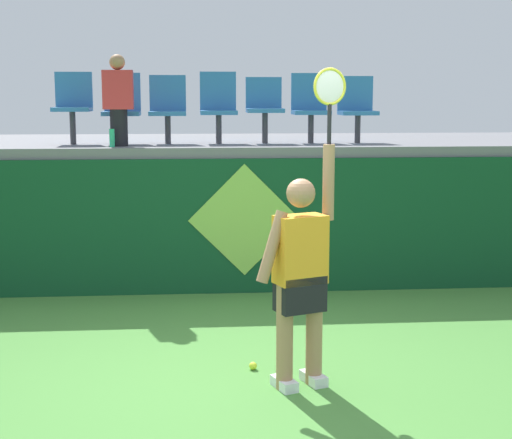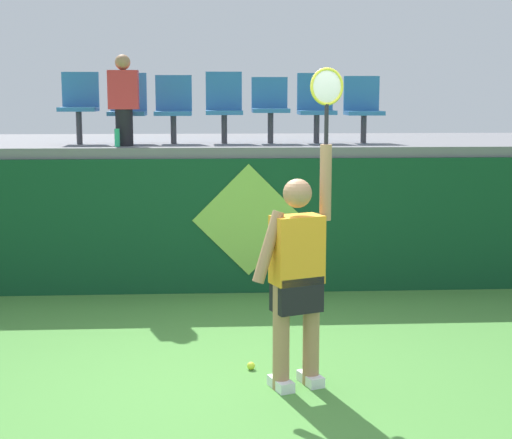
{
  "view_description": "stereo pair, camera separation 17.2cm",
  "coord_description": "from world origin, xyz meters",
  "px_view_note": "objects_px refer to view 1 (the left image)",
  "views": [
    {
      "loc": [
        -0.31,
        -5.76,
        2.26
      ],
      "look_at": [
        0.25,
        1.06,
        1.15
      ],
      "focal_mm": 54.96,
      "sensor_mm": 36.0,
      "label": 1
    },
    {
      "loc": [
        -0.14,
        -5.78,
        2.26
      ],
      "look_at": [
        0.25,
        1.06,
        1.15
      ],
      "focal_mm": 54.96,
      "sensor_mm": 36.0,
      "label": 2
    }
  ],
  "objects_px": {
    "tennis_ball": "(253,366)",
    "stadium_chair_3": "(218,105)",
    "stadium_chair_5": "(310,105)",
    "spectator_0": "(118,99)",
    "stadium_chair_0": "(73,103)",
    "tennis_player": "(301,271)",
    "stadium_chair_1": "(122,106)",
    "stadium_chair_4": "(264,106)",
    "stadium_chair_2": "(168,106)",
    "water_bottle": "(112,138)",
    "stadium_chair_6": "(357,106)"
  },
  "relations": [
    {
      "from": "tennis_ball",
      "to": "stadium_chair_2",
      "type": "relative_size",
      "value": 0.08
    },
    {
      "from": "tennis_ball",
      "to": "stadium_chair_5",
      "type": "distance_m",
      "value": 4.1
    },
    {
      "from": "tennis_player",
      "to": "stadium_chair_4",
      "type": "xyz_separation_m",
      "value": [
        0.07,
        3.77,
        1.2
      ]
    },
    {
      "from": "stadium_chair_6",
      "to": "spectator_0",
      "type": "xyz_separation_m",
      "value": [
        -2.86,
        -0.44,
        0.09
      ]
    },
    {
      "from": "stadium_chair_1",
      "to": "stadium_chair_3",
      "type": "xyz_separation_m",
      "value": [
        1.16,
        0.0,
        0.01
      ]
    },
    {
      "from": "tennis_player",
      "to": "stadium_chair_1",
      "type": "distance_m",
      "value": 4.3
    },
    {
      "from": "tennis_ball",
      "to": "stadium_chair_3",
      "type": "distance_m",
      "value": 3.99
    },
    {
      "from": "tennis_ball",
      "to": "stadium_chair_6",
      "type": "bearing_deg",
      "value": 65.53
    },
    {
      "from": "stadium_chair_2",
      "to": "tennis_ball",
      "type": "bearing_deg",
      "value": -77.33
    },
    {
      "from": "water_bottle",
      "to": "stadium_chair_0",
      "type": "relative_size",
      "value": 0.24
    },
    {
      "from": "water_bottle",
      "to": "stadium_chair_3",
      "type": "height_order",
      "value": "stadium_chair_3"
    },
    {
      "from": "tennis_player",
      "to": "tennis_ball",
      "type": "bearing_deg",
      "value": 131.15
    },
    {
      "from": "stadium_chair_1",
      "to": "water_bottle",
      "type": "bearing_deg",
      "value": -96.18
    },
    {
      "from": "stadium_chair_1",
      "to": "stadium_chair_3",
      "type": "bearing_deg",
      "value": 0.02
    },
    {
      "from": "stadium_chair_5",
      "to": "stadium_chair_6",
      "type": "relative_size",
      "value": 1.04
    },
    {
      "from": "tennis_player",
      "to": "stadium_chair_3",
      "type": "height_order",
      "value": "stadium_chair_3"
    },
    {
      "from": "stadium_chair_5",
      "to": "spectator_0",
      "type": "distance_m",
      "value": 2.32
    },
    {
      "from": "tennis_ball",
      "to": "stadium_chair_5",
      "type": "relative_size",
      "value": 0.08
    },
    {
      "from": "water_bottle",
      "to": "spectator_0",
      "type": "relative_size",
      "value": 0.2
    },
    {
      "from": "stadium_chair_3",
      "to": "stadium_chair_6",
      "type": "distance_m",
      "value": 1.7
    },
    {
      "from": "stadium_chair_2",
      "to": "stadium_chair_6",
      "type": "distance_m",
      "value": 2.31
    },
    {
      "from": "stadium_chair_0",
      "to": "stadium_chair_1",
      "type": "bearing_deg",
      "value": 0.54
    },
    {
      "from": "stadium_chair_2",
      "to": "stadium_chair_4",
      "type": "distance_m",
      "value": 1.17
    },
    {
      "from": "tennis_player",
      "to": "water_bottle",
      "type": "bearing_deg",
      "value": 118.34
    },
    {
      "from": "stadium_chair_3",
      "to": "stadium_chair_5",
      "type": "height_order",
      "value": "stadium_chair_3"
    },
    {
      "from": "stadium_chair_5",
      "to": "spectator_0",
      "type": "relative_size",
      "value": 0.82
    },
    {
      "from": "water_bottle",
      "to": "stadium_chair_5",
      "type": "height_order",
      "value": "stadium_chair_5"
    },
    {
      "from": "water_bottle",
      "to": "stadium_chair_5",
      "type": "bearing_deg",
      "value": 14.53
    },
    {
      "from": "stadium_chair_0",
      "to": "stadium_chair_2",
      "type": "xyz_separation_m",
      "value": [
        1.12,
        0.0,
        -0.04
      ]
    },
    {
      "from": "tennis_player",
      "to": "stadium_chair_3",
      "type": "distance_m",
      "value": 4.0
    },
    {
      "from": "tennis_ball",
      "to": "spectator_0",
      "type": "xyz_separation_m",
      "value": [
        -1.31,
        2.96,
        2.16
      ]
    },
    {
      "from": "water_bottle",
      "to": "tennis_ball",
      "type": "bearing_deg",
      "value": -63.75
    },
    {
      "from": "water_bottle",
      "to": "stadium_chair_4",
      "type": "xyz_separation_m",
      "value": [
        1.78,
        0.6,
        0.35
      ]
    },
    {
      "from": "tennis_ball",
      "to": "stadium_chair_3",
      "type": "height_order",
      "value": "stadium_chair_3"
    },
    {
      "from": "stadium_chair_3",
      "to": "spectator_0",
      "type": "relative_size",
      "value": 0.83
    },
    {
      "from": "water_bottle",
      "to": "stadium_chair_3",
      "type": "relative_size",
      "value": 0.24
    },
    {
      "from": "tennis_ball",
      "to": "stadium_chair_0",
      "type": "bearing_deg",
      "value": 119.06
    },
    {
      "from": "tennis_ball",
      "to": "water_bottle",
      "type": "relative_size",
      "value": 0.32
    },
    {
      "from": "tennis_ball",
      "to": "spectator_0",
      "type": "height_order",
      "value": "spectator_0"
    },
    {
      "from": "water_bottle",
      "to": "spectator_0",
      "type": "bearing_deg",
      "value": 68.38
    },
    {
      "from": "stadium_chair_1",
      "to": "spectator_0",
      "type": "height_order",
      "value": "spectator_0"
    },
    {
      "from": "stadium_chair_6",
      "to": "spectator_0",
      "type": "distance_m",
      "value": 2.89
    },
    {
      "from": "stadium_chair_3",
      "to": "water_bottle",
      "type": "bearing_deg",
      "value": -153.53
    },
    {
      "from": "stadium_chair_1",
      "to": "stadium_chair_6",
      "type": "distance_m",
      "value": 2.86
    },
    {
      "from": "tennis_player",
      "to": "stadium_chair_0",
      "type": "height_order",
      "value": "stadium_chair_0"
    },
    {
      "from": "stadium_chair_0",
      "to": "stadium_chair_4",
      "type": "distance_m",
      "value": 2.29
    },
    {
      "from": "stadium_chair_0",
      "to": "spectator_0",
      "type": "bearing_deg",
      "value": -37.23
    },
    {
      "from": "stadium_chair_0",
      "to": "stadium_chair_5",
      "type": "xyz_separation_m",
      "value": [
        2.85,
        0.0,
        -0.03
      ]
    },
    {
      "from": "tennis_player",
      "to": "stadium_chair_1",
      "type": "xyz_separation_m",
      "value": [
        -1.65,
        3.78,
        1.19
      ]
    },
    {
      "from": "tennis_ball",
      "to": "stadium_chair_3",
      "type": "relative_size",
      "value": 0.08
    }
  ]
}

